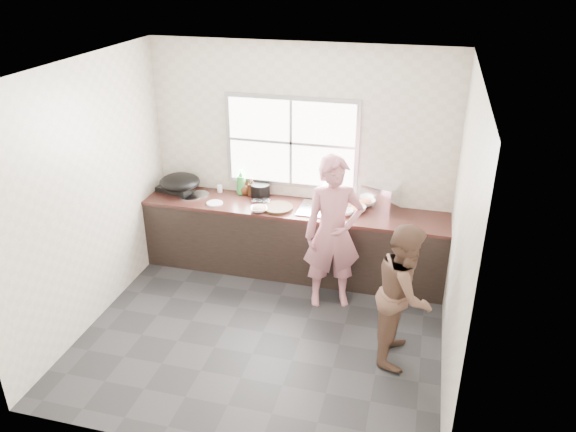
% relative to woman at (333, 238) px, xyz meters
% --- Properties ---
extents(floor, '(3.60, 3.20, 0.01)m').
position_rel_woman_xyz_m(floor, '(-0.57, -0.74, -0.81)').
color(floor, '#252528').
rests_on(floor, ground).
extents(ceiling, '(3.60, 3.20, 0.01)m').
position_rel_woman_xyz_m(ceiling, '(-0.57, -0.74, 1.90)').
color(ceiling, silver).
rests_on(ceiling, wall_back).
extents(wall_back, '(3.60, 0.01, 2.70)m').
position_rel_woman_xyz_m(wall_back, '(-0.57, 0.87, 0.55)').
color(wall_back, beige).
rests_on(wall_back, ground).
extents(wall_left, '(0.01, 3.20, 2.70)m').
position_rel_woman_xyz_m(wall_left, '(-2.38, -0.74, 0.55)').
color(wall_left, silver).
rests_on(wall_left, ground).
extents(wall_right, '(0.01, 3.20, 2.70)m').
position_rel_woman_xyz_m(wall_right, '(1.23, -0.74, 0.55)').
color(wall_right, beige).
rests_on(wall_right, ground).
extents(wall_front, '(3.60, 0.01, 2.70)m').
position_rel_woman_xyz_m(wall_front, '(-0.57, -2.34, 0.55)').
color(wall_front, silver).
rests_on(wall_front, ground).
extents(cabinet, '(3.60, 0.62, 0.82)m').
position_rel_woman_xyz_m(cabinet, '(-0.57, 0.55, -0.39)').
color(cabinet, black).
rests_on(cabinet, floor).
extents(countertop, '(3.60, 0.64, 0.04)m').
position_rel_woman_xyz_m(countertop, '(-0.57, 0.55, 0.04)').
color(countertop, '#341A15').
rests_on(countertop, cabinet).
extents(sink, '(0.55, 0.45, 0.02)m').
position_rel_woman_xyz_m(sink, '(-0.22, 0.55, 0.06)').
color(sink, silver).
rests_on(sink, countertop).
extents(faucet, '(0.02, 0.02, 0.30)m').
position_rel_woman_xyz_m(faucet, '(-0.22, 0.75, 0.21)').
color(faucet, silver).
rests_on(faucet, countertop).
extents(window_frame, '(1.60, 0.05, 1.10)m').
position_rel_woman_xyz_m(window_frame, '(-0.67, 0.85, 0.75)').
color(window_frame, '#9EA0A5').
rests_on(window_frame, wall_back).
extents(window_glazing, '(1.50, 0.01, 1.00)m').
position_rel_woman_xyz_m(window_glazing, '(-0.67, 0.83, 0.75)').
color(window_glazing, white).
rests_on(window_glazing, window_frame).
extents(woman, '(0.68, 0.55, 1.61)m').
position_rel_woman_xyz_m(woman, '(0.00, 0.00, 0.00)').
color(woman, '#C77783').
rests_on(woman, floor).
extents(person_side, '(0.56, 0.71, 1.40)m').
position_rel_woman_xyz_m(person_side, '(0.81, -0.73, -0.10)').
color(person_side, brown).
rests_on(person_side, floor).
extents(cutting_board, '(0.41, 0.41, 0.04)m').
position_rel_woman_xyz_m(cutting_board, '(-0.74, 0.45, 0.07)').
color(cutting_board, black).
rests_on(cutting_board, countertop).
extents(cleaver, '(0.22, 0.13, 0.01)m').
position_rel_woman_xyz_m(cleaver, '(-0.97, 0.55, 0.10)').
color(cleaver, '#A6A7AC').
rests_on(cleaver, cutting_board).
extents(bowl_mince, '(0.25, 0.25, 0.05)m').
position_rel_woman_xyz_m(bowl_mince, '(-0.93, 0.34, 0.08)').
color(bowl_mince, white).
rests_on(bowl_mince, countertop).
extents(bowl_crabs, '(0.23, 0.23, 0.06)m').
position_rel_woman_xyz_m(bowl_crabs, '(0.16, 0.61, 0.08)').
color(bowl_crabs, white).
rests_on(bowl_crabs, countertop).
extents(bowl_held, '(0.22, 0.22, 0.07)m').
position_rel_woman_xyz_m(bowl_held, '(0.06, 0.51, 0.09)').
color(bowl_held, white).
rests_on(bowl_held, countertop).
extents(black_pot, '(0.27, 0.27, 0.17)m').
position_rel_woman_xyz_m(black_pot, '(-1.04, 0.75, 0.14)').
color(black_pot, black).
rests_on(black_pot, countertop).
extents(plate_food, '(0.25, 0.25, 0.02)m').
position_rel_woman_xyz_m(plate_food, '(-1.50, 0.41, 0.06)').
color(plate_food, silver).
rests_on(plate_food, countertop).
extents(bottle_green, '(0.14, 0.14, 0.32)m').
position_rel_woman_xyz_m(bottle_green, '(-1.29, 0.78, 0.22)').
color(bottle_green, green).
rests_on(bottle_green, countertop).
extents(bottle_brown_tall, '(0.11, 0.12, 0.21)m').
position_rel_woman_xyz_m(bottle_brown_tall, '(-1.15, 0.78, 0.16)').
color(bottle_brown_tall, '#3D1F0F').
rests_on(bottle_brown_tall, countertop).
extents(bottle_brown_short, '(0.16, 0.16, 0.16)m').
position_rel_woman_xyz_m(bottle_brown_short, '(-1.24, 0.78, 0.13)').
color(bottle_brown_short, '#502814').
rests_on(bottle_brown_short, countertop).
extents(glass_jar, '(0.08, 0.08, 0.09)m').
position_rel_woman_xyz_m(glass_jar, '(-1.57, 0.76, 0.10)').
color(glass_jar, white).
rests_on(glass_jar, countertop).
extents(burner, '(0.45, 0.45, 0.06)m').
position_rel_woman_xyz_m(burner, '(-2.13, 0.74, 0.09)').
color(burner, black).
rests_on(burner, countertop).
extents(wok, '(0.65, 0.65, 0.19)m').
position_rel_woman_xyz_m(wok, '(-2.02, 0.59, 0.21)').
color(wok, black).
rests_on(wok, burner).
extents(dish_rack, '(0.46, 0.39, 0.29)m').
position_rel_woman_xyz_m(dish_rack, '(0.41, 0.78, 0.20)').
color(dish_rack, white).
rests_on(dish_rack, countertop).
extents(pot_lid_left, '(0.29, 0.29, 0.01)m').
position_rel_woman_xyz_m(pot_lid_left, '(-1.79, 0.62, 0.06)').
color(pot_lid_left, silver).
rests_on(pot_lid_left, countertop).
extents(pot_lid_right, '(0.32, 0.32, 0.01)m').
position_rel_woman_xyz_m(pot_lid_right, '(-1.87, 0.54, 0.06)').
color(pot_lid_right, '#B8BBBF').
rests_on(pot_lid_right, countertop).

